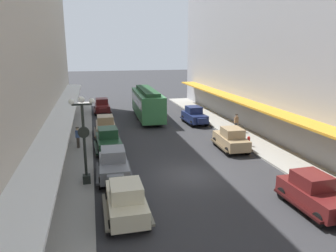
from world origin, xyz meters
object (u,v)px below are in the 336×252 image
(parked_car_4, at_px, (194,115))
(parked_car_2, at_px, (114,164))
(parked_car_7, at_px, (106,126))
(fire_hydrant, at_px, (249,141))
(lamp_post_with_clock, at_px, (84,137))
(pedestrian_2, at_px, (78,137))
(parked_car_3, at_px, (231,138))
(parked_car_0, at_px, (126,199))
(parked_car_1, at_px, (108,140))
(parked_car_5, at_px, (102,106))
(streetcar, at_px, (147,103))
(pedestrian_1, at_px, (72,113))
(pedestrian_0, at_px, (236,123))
(parked_car_6, at_px, (314,192))

(parked_car_4, bearing_deg, parked_car_2, -126.71)
(parked_car_7, height_order, fire_hydrant, parked_car_7)
(lamp_post_with_clock, bearing_deg, pedestrian_2, 95.63)
(parked_car_3, height_order, pedestrian_2, parked_car_3)
(parked_car_0, distance_m, parked_car_1, 10.28)
(parked_car_5, relative_size, lamp_post_with_clock, 0.83)
(streetcar, bearing_deg, parked_car_0, -102.78)
(parked_car_5, distance_m, fire_hydrant, 20.42)
(parked_car_1, xyz_separation_m, lamp_post_with_clock, (-1.62, -6.11, 2.04))
(pedestrian_1, bearing_deg, fire_hydrant, -42.36)
(parked_car_1, height_order, pedestrian_0, parked_car_1)
(parked_car_5, distance_m, lamp_post_with_clock, 21.70)
(parked_car_6, bearing_deg, pedestrian_1, 118.66)
(fire_hydrant, distance_m, pedestrian_0, 4.62)
(parked_car_2, xyz_separation_m, pedestrian_1, (-3.27, 16.73, 0.07))
(parked_car_4, relative_size, parked_car_6, 1.01)
(streetcar, relative_size, fire_hydrant, 11.78)
(parked_car_7, relative_size, pedestrian_1, 2.56)
(parked_car_7, bearing_deg, fire_hydrant, -30.14)
(parked_car_1, height_order, parked_car_6, same)
(parked_car_6, distance_m, pedestrian_1, 26.34)
(parked_car_1, bearing_deg, parked_car_7, 89.79)
(parked_car_2, height_order, pedestrian_0, parked_car_2)
(pedestrian_0, bearing_deg, parked_car_0, -132.47)
(parked_car_1, height_order, parked_car_4, same)
(parked_car_4, height_order, parked_car_7, same)
(fire_hydrant, bearing_deg, pedestrian_2, 168.22)
(pedestrian_1, distance_m, pedestrian_2, 10.35)
(parked_car_3, relative_size, parked_car_7, 1.01)
(pedestrian_0, bearing_deg, pedestrian_1, 150.75)
(parked_car_2, xyz_separation_m, parked_car_4, (9.50, 12.74, 0.00))
(lamp_post_with_clock, height_order, pedestrian_1, lamp_post_with_clock)
(parked_car_3, bearing_deg, pedestrian_2, 165.91)
(parked_car_5, height_order, pedestrian_0, parked_car_5)
(lamp_post_with_clock, bearing_deg, parked_car_7, 81.37)
(lamp_post_with_clock, bearing_deg, parked_car_5, 85.41)
(parked_car_4, distance_m, streetcar, 5.75)
(parked_car_0, height_order, parked_car_7, same)
(parked_car_2, distance_m, pedestrian_0, 14.59)
(pedestrian_0, bearing_deg, parked_car_3, -119.83)
(streetcar, relative_size, pedestrian_1, 5.78)
(parked_car_0, xyz_separation_m, fire_hydrant, (10.88, 8.52, -0.38))
(parked_car_1, distance_m, pedestrian_0, 12.45)
(parked_car_7, bearing_deg, parked_car_2, -90.02)
(parked_car_6, xyz_separation_m, parked_car_7, (-9.36, 16.45, 0.00))
(lamp_post_with_clock, bearing_deg, streetcar, 68.56)
(parked_car_5, bearing_deg, parked_car_1, -90.39)
(parked_car_4, relative_size, streetcar, 0.45)
(parked_car_4, distance_m, pedestrian_2, 13.43)
(parked_car_0, bearing_deg, parked_car_4, 62.30)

